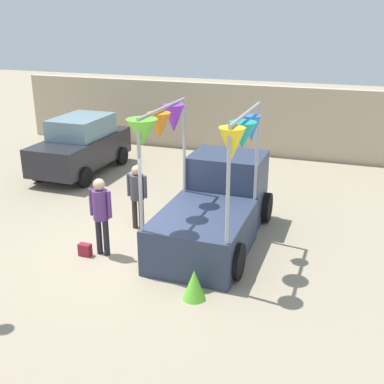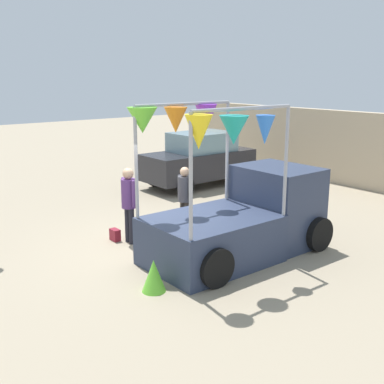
{
  "view_description": "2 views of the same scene",
  "coord_description": "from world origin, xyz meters",
  "px_view_note": "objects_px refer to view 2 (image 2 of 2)",
  "views": [
    {
      "loc": [
        4.43,
        -8.73,
        5.05
      ],
      "look_at": [
        1.17,
        0.58,
        1.39
      ],
      "focal_mm": 45.0,
      "sensor_mm": 36.0,
      "label": 1
    },
    {
      "loc": [
        8.62,
        -5.82,
        3.83
      ],
      "look_at": [
        1.22,
        0.08,
        1.51
      ],
      "focal_mm": 45.0,
      "sensor_mm": 36.0,
      "label": 2
    }
  ],
  "objects_px": {
    "handbag": "(115,235)",
    "folded_kite_bundle_lime": "(154,276)",
    "vendor_truck": "(245,212)",
    "person_customer": "(129,198)",
    "person_vendor": "(185,193)",
    "parked_car": "(199,159)"
  },
  "relations": [
    {
      "from": "person_vendor",
      "to": "folded_kite_bundle_lime",
      "type": "distance_m",
      "value": 3.53
    },
    {
      "from": "vendor_truck",
      "to": "parked_car",
      "type": "xyz_separation_m",
      "value": [
        -5.69,
        3.39,
        0.03
      ]
    },
    {
      "from": "folded_kite_bundle_lime",
      "to": "person_customer",
      "type": "bearing_deg",
      "value": 157.71
    },
    {
      "from": "vendor_truck",
      "to": "person_vendor",
      "type": "bearing_deg",
      "value": -175.7
    },
    {
      "from": "vendor_truck",
      "to": "person_customer",
      "type": "xyz_separation_m",
      "value": [
        -2.1,
        -1.66,
        0.17
      ]
    },
    {
      "from": "folded_kite_bundle_lime",
      "to": "parked_car",
      "type": "bearing_deg",
      "value": 135.1
    },
    {
      "from": "folded_kite_bundle_lime",
      "to": "vendor_truck",
      "type": "bearing_deg",
      "value": 98.51
    },
    {
      "from": "vendor_truck",
      "to": "folded_kite_bundle_lime",
      "type": "height_order",
      "value": "vendor_truck"
    },
    {
      "from": "person_vendor",
      "to": "folded_kite_bundle_lime",
      "type": "relative_size",
      "value": 2.74
    },
    {
      "from": "parked_car",
      "to": "person_customer",
      "type": "height_order",
      "value": "parked_car"
    },
    {
      "from": "vendor_truck",
      "to": "handbag",
      "type": "distance_m",
      "value": 3.17
    },
    {
      "from": "person_customer",
      "to": "person_vendor",
      "type": "height_order",
      "value": "person_customer"
    },
    {
      "from": "person_vendor",
      "to": "person_customer",
      "type": "bearing_deg",
      "value": -95.47
    },
    {
      "from": "handbag",
      "to": "folded_kite_bundle_lime",
      "type": "height_order",
      "value": "folded_kite_bundle_lime"
    },
    {
      "from": "person_customer",
      "to": "folded_kite_bundle_lime",
      "type": "relative_size",
      "value": 2.97
    },
    {
      "from": "parked_car",
      "to": "folded_kite_bundle_lime",
      "type": "xyz_separation_m",
      "value": [
        6.09,
        -6.07,
        -0.64
      ]
    },
    {
      "from": "handbag",
      "to": "folded_kite_bundle_lime",
      "type": "distance_m",
      "value": 2.97
    },
    {
      "from": "vendor_truck",
      "to": "person_vendor",
      "type": "height_order",
      "value": "vendor_truck"
    },
    {
      "from": "handbag",
      "to": "person_customer",
      "type": "bearing_deg",
      "value": 29.74
    },
    {
      "from": "parked_car",
      "to": "person_vendor",
      "type": "relative_size",
      "value": 2.43
    },
    {
      "from": "handbag",
      "to": "folded_kite_bundle_lime",
      "type": "relative_size",
      "value": 0.47
    },
    {
      "from": "person_customer",
      "to": "person_vendor",
      "type": "relative_size",
      "value": 1.08
    }
  ]
}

